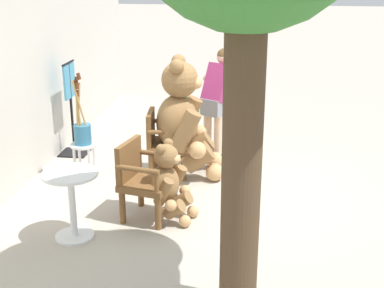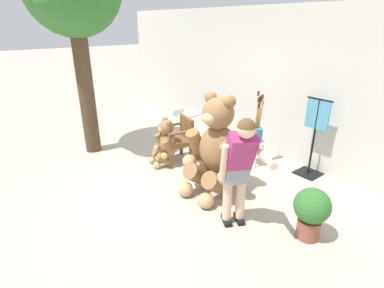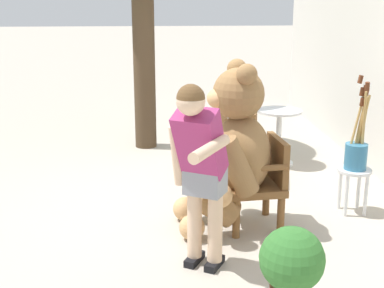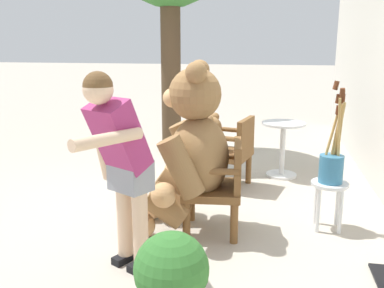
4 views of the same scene
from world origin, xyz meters
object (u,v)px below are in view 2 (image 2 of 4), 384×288
object	(u,v)px
person_visitor	(239,164)
wooden_chair_right	(226,161)
brush_bucket	(257,131)
clothing_display_stand	(314,136)
teddy_bear_small	(166,142)
potted_plant	(311,210)
teddy_bear_large	(215,147)
wooden_chair_left	(179,138)
white_stool	(255,147)
round_side_table	(186,125)

from	to	relation	value
person_visitor	wooden_chair_right	bearing A→B (deg)	142.82
brush_bucket	clothing_display_stand	xyz separation A→B (m)	(0.86, 0.44, 0.05)
teddy_bear_small	brush_bucket	bearing A→B (deg)	51.31
potted_plant	clothing_display_stand	bearing A→B (deg)	121.32
teddy_bear_large	teddy_bear_small	bearing A→B (deg)	-179.01
wooden_chair_left	white_stool	xyz separation A→B (m)	(1.02, 1.01, -0.11)
teddy_bear_large	teddy_bear_small	size ratio (longest dim) A/B	1.76
teddy_bear_large	round_side_table	distance (m)	2.08
white_stool	brush_bucket	world-z (taller)	brush_bucket
wooden_chair_left	brush_bucket	bearing A→B (deg)	44.93
white_stool	brush_bucket	distance (m)	0.32
wooden_chair_right	potted_plant	xyz separation A→B (m)	(1.54, -0.08, -0.07)
teddy_bear_large	potted_plant	xyz separation A→B (m)	(1.53, 0.19, -0.38)
clothing_display_stand	person_visitor	bearing A→B (deg)	-83.99
white_stool	wooden_chair_right	bearing A→B (deg)	-76.02
person_visitor	clothing_display_stand	distance (m)	2.11
person_visitor	clothing_display_stand	xyz separation A→B (m)	(-0.22, 2.09, -0.20)
teddy_bear_large	white_stool	distance (m)	1.37
person_visitor	brush_bucket	distance (m)	1.99
wooden_chair_right	teddy_bear_small	size ratio (longest dim) A/B	0.96
person_visitor	round_side_table	size ratio (longest dim) A/B	2.14
person_visitor	clothing_display_stand	bearing A→B (deg)	96.01
teddy_bear_large	brush_bucket	distance (m)	1.31
brush_bucket	potted_plant	world-z (taller)	brush_bucket
wooden_chair_left	wooden_chair_right	size ratio (longest dim) A/B	1.00
brush_bucket	round_side_table	xyz separation A→B (m)	(-1.59, -0.41, -0.22)
wooden_chair_left	potted_plant	distance (m)	2.82
teddy_bear_large	clothing_display_stand	size ratio (longest dim) A/B	1.16
white_stool	brush_bucket	bearing A→B (deg)	113.99
teddy_bear_large	brush_bucket	bearing A→B (deg)	101.80
teddy_bear_small	white_stool	xyz separation A→B (m)	(1.05, 1.30, -0.08)
round_side_table	clothing_display_stand	bearing A→B (deg)	19.07
brush_bucket	round_side_table	distance (m)	1.66
white_stool	clothing_display_stand	size ratio (longest dim) A/B	0.34
person_visitor	round_side_table	world-z (taller)	person_visitor
teddy_bear_small	potted_plant	world-z (taller)	teddy_bear_small
white_stool	potted_plant	distance (m)	2.10
teddy_bear_large	person_visitor	xyz separation A→B (m)	(0.82, -0.36, 0.14)
wooden_chair_left	teddy_bear_large	bearing A→B (deg)	-11.60
teddy_bear_large	potted_plant	world-z (taller)	teddy_bear_large
brush_bucket	round_side_table	bearing A→B (deg)	-165.61
teddy_bear_small	round_side_table	distance (m)	1.05
wooden_chair_left	round_side_table	size ratio (longest dim) A/B	1.19
clothing_display_stand	wooden_chair_right	bearing A→B (deg)	-112.72
wooden_chair_left	person_visitor	world-z (taller)	person_visitor
clothing_display_stand	white_stool	bearing A→B (deg)	-152.59
wooden_chair_left	person_visitor	bearing A→B (deg)	-16.62
teddy_bear_large	person_visitor	world-z (taller)	teddy_bear_large
potted_plant	brush_bucket	bearing A→B (deg)	148.71
wooden_chair_left	teddy_bear_large	distance (m)	1.35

